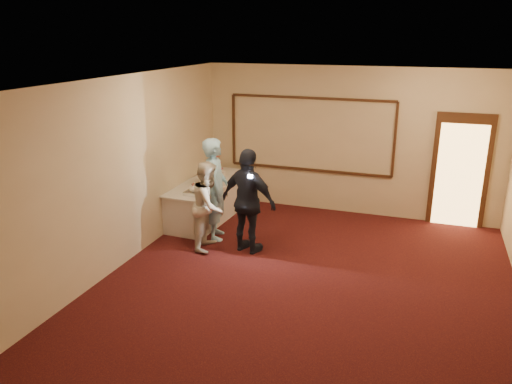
% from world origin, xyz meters
% --- Properties ---
extents(floor, '(7.00, 7.00, 0.00)m').
position_xyz_m(floor, '(0.00, 0.00, 0.00)').
color(floor, black).
rests_on(floor, ground).
extents(room_walls, '(6.04, 7.04, 3.02)m').
position_xyz_m(room_walls, '(0.00, 0.00, 2.03)').
color(room_walls, beige).
rests_on(room_walls, floor).
extents(wall_molding, '(3.45, 0.04, 1.55)m').
position_xyz_m(wall_molding, '(-0.80, 3.47, 1.60)').
color(wall_molding, '#372310').
rests_on(wall_molding, room_walls).
extents(doorway, '(1.05, 0.07, 2.20)m').
position_xyz_m(doorway, '(2.15, 3.45, 1.08)').
color(doorway, '#372310').
rests_on(doorway, floor).
extents(buffet_table, '(1.02, 2.36, 0.77)m').
position_xyz_m(buffet_table, '(-2.55, 2.18, 0.39)').
color(buffet_table, silver).
rests_on(buffet_table, floor).
extents(pavlova_tray, '(0.36, 0.51, 0.18)m').
position_xyz_m(pavlova_tray, '(-2.43, 1.43, 0.85)').
color(pavlova_tray, silver).
rests_on(pavlova_tray, buffet_table).
extents(cupcake_stand, '(0.27, 0.27, 0.39)m').
position_xyz_m(cupcake_stand, '(-2.78, 3.15, 0.91)').
color(cupcake_stand, '#C44A51').
rests_on(cupcake_stand, buffet_table).
extents(plate_stack_a, '(0.19, 0.19, 0.16)m').
position_xyz_m(plate_stack_a, '(-2.62, 2.21, 0.85)').
color(plate_stack_a, white).
rests_on(plate_stack_a, buffet_table).
extents(plate_stack_b, '(0.21, 0.21, 0.17)m').
position_xyz_m(plate_stack_b, '(-2.40, 2.45, 0.86)').
color(plate_stack_b, white).
rests_on(plate_stack_b, buffet_table).
extents(tart, '(0.26, 0.26, 0.05)m').
position_xyz_m(tart, '(-2.36, 1.98, 0.80)').
color(tart, white).
rests_on(tart, buffet_table).
extents(man, '(0.66, 0.80, 1.86)m').
position_xyz_m(man, '(-2.00, 1.32, 0.93)').
color(man, '#91CEF7').
rests_on(man, floor).
extents(woman, '(0.66, 0.81, 1.55)m').
position_xyz_m(woman, '(-1.93, 0.87, 0.78)').
color(woman, beige).
rests_on(woman, floor).
extents(guest, '(1.14, 0.71, 1.81)m').
position_xyz_m(guest, '(-1.23, 0.94, 0.90)').
color(guest, black).
rests_on(guest, floor).
extents(camera_flash, '(0.08, 0.06, 0.05)m').
position_xyz_m(camera_flash, '(-1.14, 0.77, 1.40)').
color(camera_flash, white).
rests_on(camera_flash, guest).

